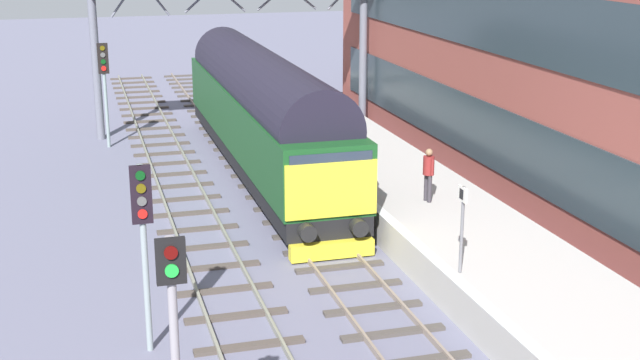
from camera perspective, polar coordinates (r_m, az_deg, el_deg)
name	(u,v)px	position (r m, az deg, el deg)	size (l,w,h in m)	color
ground_plane	(301,221)	(27.67, -1.25, -2.72)	(140.00, 140.00, 0.00)	slate
track_main	(301,219)	(27.65, -1.25, -2.61)	(2.50, 60.00, 0.15)	gray
track_adjacent_west	(198,229)	(27.06, -8.04, -3.20)	(2.50, 60.00, 0.15)	gray
station_platform	(407,197)	(28.58, 5.75, -1.12)	(4.00, 44.00, 1.01)	#B3B0AB
diesel_locomotive	(262,110)	(32.43, -3.85, 4.63)	(2.74, 18.66, 4.68)	black
signal_post_near	(175,348)	(13.44, -9.51, -10.87)	(0.44, 0.22, 4.68)	gray
signal_post_mid	(143,232)	(18.79, -11.54, -3.36)	(0.44, 0.22, 4.25)	gray
signal_post_far	(104,80)	(37.51, -13.99, 6.41)	(0.44, 0.22, 4.43)	gray
platform_number_sign	(462,217)	(20.77, 9.33, -2.39)	(0.10, 0.44, 2.16)	slate
waiting_passenger	(428,170)	(26.25, 7.15, 0.66)	(0.39, 0.50, 1.64)	#363139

